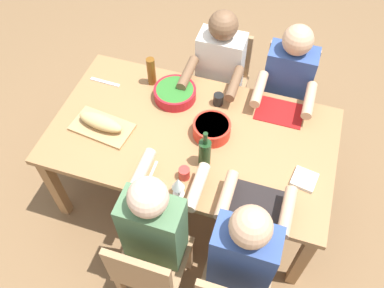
{
  "coord_description": "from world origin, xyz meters",
  "views": [
    {
      "loc": [
        0.5,
        -1.55,
        2.82
      ],
      "look_at": [
        0.0,
        0.0,
        0.63
      ],
      "focal_mm": 37.62,
      "sensor_mm": 36.0,
      "label": 1
    }
  ],
  "objects_px": {
    "cup_near_center": "(184,173)",
    "serving_bowl_greens": "(175,93)",
    "diner_near_center": "(157,225)",
    "serving_bowl_pasta": "(212,128)",
    "cutting_board": "(102,127)",
    "dining_table": "(192,141)",
    "diner_near_right": "(244,251)",
    "wine_bottle": "(205,152)",
    "diner_far_center": "(219,72)",
    "chair_far_center": "(223,77)",
    "cup_far_center": "(218,99)",
    "chair_near_center": "(148,268)",
    "wine_glass": "(178,184)",
    "bread_loaf": "(101,122)",
    "chair_far_right": "(285,90)",
    "diner_far_right": "(286,87)",
    "napkin_stack": "(304,179)",
    "beer_bottle": "(151,71)"
  },
  "relations": [
    {
      "from": "chair_near_center",
      "to": "wine_glass",
      "type": "relative_size",
      "value": 5.12
    },
    {
      "from": "chair_near_center",
      "to": "cup_near_center",
      "type": "relative_size",
      "value": 10.69
    },
    {
      "from": "diner_far_center",
      "to": "wine_bottle",
      "type": "height_order",
      "value": "diner_far_center"
    },
    {
      "from": "chair_far_right",
      "to": "diner_near_right",
      "type": "bearing_deg",
      "value": -90.0
    },
    {
      "from": "wine_glass",
      "to": "cup_far_center",
      "type": "xyz_separation_m",
      "value": [
        0.03,
        0.76,
        -0.07
      ]
    },
    {
      "from": "wine_bottle",
      "to": "cup_far_center",
      "type": "height_order",
      "value": "wine_bottle"
    },
    {
      "from": "chair_far_right",
      "to": "serving_bowl_greens",
      "type": "distance_m",
      "value": 0.97
    },
    {
      "from": "diner_near_center",
      "to": "wine_bottle",
      "type": "distance_m",
      "value": 0.51
    },
    {
      "from": "diner_near_center",
      "to": "cup_near_center",
      "type": "xyz_separation_m",
      "value": [
        0.06,
        0.33,
        0.08
      ]
    },
    {
      "from": "chair_far_center",
      "to": "wine_glass",
      "type": "relative_size",
      "value": 5.12
    },
    {
      "from": "diner_far_right",
      "to": "diner_far_center",
      "type": "relative_size",
      "value": 1.0
    },
    {
      "from": "napkin_stack",
      "to": "serving_bowl_pasta",
      "type": "bearing_deg",
      "value": 164.57
    },
    {
      "from": "chair_far_right",
      "to": "diner_near_right",
      "type": "relative_size",
      "value": 0.71
    },
    {
      "from": "diner_near_center",
      "to": "dining_table",
      "type": "bearing_deg",
      "value": 90.0
    },
    {
      "from": "serving_bowl_pasta",
      "to": "wine_bottle",
      "type": "distance_m",
      "value": 0.24
    },
    {
      "from": "cutting_board",
      "to": "serving_bowl_pasta",
      "type": "bearing_deg",
      "value": 14.13
    },
    {
      "from": "serving_bowl_pasta",
      "to": "cutting_board",
      "type": "height_order",
      "value": "serving_bowl_pasta"
    },
    {
      "from": "diner_near_right",
      "to": "bread_loaf",
      "type": "relative_size",
      "value": 3.75
    },
    {
      "from": "diner_far_right",
      "to": "diner_far_center",
      "type": "distance_m",
      "value": 0.51
    },
    {
      "from": "bread_loaf",
      "to": "beer_bottle",
      "type": "xyz_separation_m",
      "value": [
        0.16,
        0.5,
        0.04
      ]
    },
    {
      "from": "dining_table",
      "to": "diner_far_center",
      "type": "bearing_deg",
      "value": 90.0
    },
    {
      "from": "cup_near_center",
      "to": "beer_bottle",
      "type": "bearing_deg",
      "value": 124.4
    },
    {
      "from": "diner_near_right",
      "to": "chair_far_center",
      "type": "distance_m",
      "value": 1.6
    },
    {
      "from": "chair_far_right",
      "to": "serving_bowl_greens",
      "type": "xyz_separation_m",
      "value": [
        -0.73,
        -0.57,
        0.3
      ]
    },
    {
      "from": "serving_bowl_greens",
      "to": "chair_far_right",
      "type": "bearing_deg",
      "value": 38.03
    },
    {
      "from": "chair_near_center",
      "to": "serving_bowl_greens",
      "type": "height_order",
      "value": "chair_near_center"
    },
    {
      "from": "diner_near_center",
      "to": "serving_bowl_pasta",
      "type": "height_order",
      "value": "diner_near_center"
    },
    {
      "from": "serving_bowl_greens",
      "to": "dining_table",
      "type": "bearing_deg",
      "value": -52.3
    },
    {
      "from": "diner_near_right",
      "to": "chair_near_center",
      "type": "bearing_deg",
      "value": -160.27
    },
    {
      "from": "serving_bowl_greens",
      "to": "cup_far_center",
      "type": "relative_size",
      "value": 3.48
    },
    {
      "from": "wine_glass",
      "to": "diner_near_center",
      "type": "bearing_deg",
      "value": -106.68
    },
    {
      "from": "serving_bowl_pasta",
      "to": "cup_far_center",
      "type": "xyz_separation_m",
      "value": [
        -0.03,
        0.27,
        -0.01
      ]
    },
    {
      "from": "diner_far_center",
      "to": "cup_far_center",
      "type": "height_order",
      "value": "diner_far_center"
    },
    {
      "from": "wine_glass",
      "to": "napkin_stack",
      "type": "relative_size",
      "value": 1.19
    },
    {
      "from": "diner_near_right",
      "to": "wine_bottle",
      "type": "distance_m",
      "value": 0.62
    },
    {
      "from": "serving_bowl_greens",
      "to": "cup_near_center",
      "type": "distance_m",
      "value": 0.66
    },
    {
      "from": "diner_far_right",
      "to": "wine_glass",
      "type": "height_order",
      "value": "diner_far_right"
    },
    {
      "from": "cup_near_center",
      "to": "diner_near_right",
      "type": "bearing_deg",
      "value": -35.99
    },
    {
      "from": "serving_bowl_pasta",
      "to": "bread_loaf",
      "type": "relative_size",
      "value": 0.77
    },
    {
      "from": "chair_far_center",
      "to": "cutting_board",
      "type": "distance_m",
      "value": 1.17
    },
    {
      "from": "diner_near_right",
      "to": "diner_far_right",
      "type": "bearing_deg",
      "value": 90.0
    },
    {
      "from": "cup_far_center",
      "to": "bread_loaf",
      "type": "bearing_deg",
      "value": -146.36
    },
    {
      "from": "beer_bottle",
      "to": "diner_far_right",
      "type": "bearing_deg",
      "value": 17.66
    },
    {
      "from": "cup_near_center",
      "to": "serving_bowl_greens",
      "type": "bearing_deg",
      "value": 114.04
    },
    {
      "from": "cutting_board",
      "to": "chair_far_center",
      "type": "bearing_deg",
      "value": 59.29
    },
    {
      "from": "diner_near_right",
      "to": "chair_far_right",
      "type": "bearing_deg",
      "value": 90.0
    },
    {
      "from": "chair_near_center",
      "to": "napkin_stack",
      "type": "height_order",
      "value": "chair_near_center"
    },
    {
      "from": "chair_far_center",
      "to": "cup_far_center",
      "type": "bearing_deg",
      "value": -80.36
    },
    {
      "from": "beer_bottle",
      "to": "cup_far_center",
      "type": "distance_m",
      "value": 0.52
    },
    {
      "from": "cutting_board",
      "to": "wine_bottle",
      "type": "bearing_deg",
      "value": -4.3
    }
  ]
}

